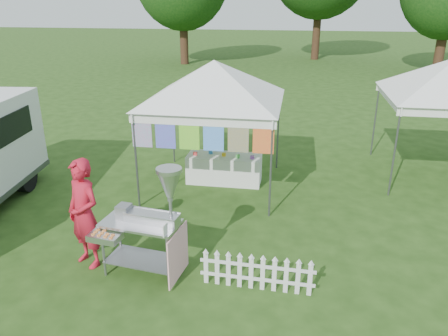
# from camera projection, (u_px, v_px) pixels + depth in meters

# --- Properties ---
(ground) EXTENTS (120.00, 120.00, 0.00)m
(ground) POSITION_uv_depth(u_px,v_px,m) (177.00, 265.00, 7.47)
(ground) COLOR #224012
(ground) RESTS_ON ground
(canopy_main) EXTENTS (4.24, 4.24, 3.45)m
(canopy_main) POSITION_uv_depth(u_px,v_px,m) (214.00, 60.00, 9.59)
(canopy_main) COLOR #59595E
(canopy_main) RESTS_ON ground
(donut_cart) EXTENTS (1.47, 0.91, 1.91)m
(donut_cart) POSITION_uv_depth(u_px,v_px,m) (151.00, 214.00, 6.80)
(donut_cart) COLOR gray
(donut_cart) RESTS_ON ground
(vendor) EXTENTS (0.82, 0.73, 1.89)m
(vendor) POSITION_uv_depth(u_px,v_px,m) (84.00, 214.00, 7.19)
(vendor) COLOR red
(vendor) RESTS_ON ground
(picket_fence) EXTENTS (1.80, 0.08, 0.56)m
(picket_fence) POSITION_uv_depth(u_px,v_px,m) (257.00, 273.00, 6.76)
(picket_fence) COLOR silver
(picket_fence) RESTS_ON ground
(display_table) EXTENTS (1.80, 0.70, 0.70)m
(display_table) POSITION_uv_depth(u_px,v_px,m) (224.00, 169.00, 10.75)
(display_table) COLOR white
(display_table) RESTS_ON ground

